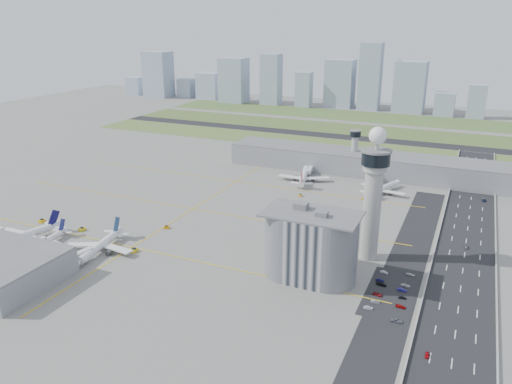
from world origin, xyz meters
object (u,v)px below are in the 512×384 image
at_px(airplane_far_b, 383,185).
at_px(tug_3, 167,227).
at_px(airplane_far_a, 304,172).
at_px(tug_0, 42,221).
at_px(car_lot_3, 381,284).
at_px(car_lot_6, 397,320).
at_px(airplane_near_c, 98,242).
at_px(jet_bridge_near_1, 20,252).
at_px(car_hw_4, 466,171).
at_px(car_lot_5, 384,272).
at_px(car_lot_9, 402,290).
at_px(tug_5, 364,198).
at_px(car_lot_2, 378,294).
at_px(tug_2, 134,250).
at_px(car_hw_1, 466,247).
at_px(car_lot_7, 401,307).
at_px(jet_bridge_near_2, 67,263).
at_px(jet_bridge_far_1, 378,177).
at_px(car_lot_1, 375,302).
at_px(car_lot_8, 402,298).
at_px(car_lot_10, 406,285).
at_px(car_hw_0, 427,355).
at_px(tug_1, 82,229).
at_px(car_lot_4, 380,280).
at_px(car_hw_2, 484,200).
at_px(control_tower, 373,189).
at_px(car_lot_11, 411,275).
at_px(car_lot_0, 368,307).
at_px(secondary_tower, 355,147).
at_px(airplane_near_a, 20,232).
at_px(jet_bridge_far_0, 311,169).
at_px(admin_building, 311,246).
at_px(tug_4, 300,195).

xyz_separation_m(airplane_far_b, tug_3, (-97.99, -110.83, -4.60)).
bearing_deg(airplane_far_a, tug_0, 126.60).
distance_m(car_lot_3, car_lot_6, 27.76).
distance_m(airplane_near_c, jet_bridge_near_1, 37.43).
bearing_deg(car_hw_4, car_lot_5, -94.41).
bearing_deg(car_lot_6, car_lot_9, 6.87).
bearing_deg(tug_5, car_lot_2, -5.75).
xyz_separation_m(tug_2, car_lot_3, (118.97, 17.03, -0.41)).
distance_m(tug_3, car_hw_1, 158.23).
relative_size(tug_0, car_lot_7, 0.88).
xyz_separation_m(jet_bridge_near_2, jet_bridge_far_1, (105.00, 193.00, 0.00)).
height_order(car_lot_1, car_lot_8, car_lot_1).
bearing_deg(airplane_far_b, car_hw_1, -119.98).
height_order(car_lot_10, car_hw_0, car_hw_0).
bearing_deg(car_lot_6, tug_1, 86.66).
relative_size(car_lot_4, car_lot_9, 0.94).
relative_size(tug_3, car_hw_2, 0.68).
distance_m(jet_bridge_far_1, car_lot_3, 152.12).
bearing_deg(car_lot_4, control_tower, 22.22).
bearing_deg(car_lot_4, car_lot_11, -50.42).
distance_m(tug_1, car_lot_0, 161.05).
bearing_deg(car_hw_0, car_lot_4, 116.76).
bearing_deg(car_lot_7, tug_0, 92.37).
bearing_deg(airplane_far_b, secondary_tower, 58.10).
distance_m(tug_1, tug_5, 172.93).
height_order(jet_bridge_far_1, car_lot_5, jet_bridge_far_1).
xyz_separation_m(secondary_tower, airplane_near_a, (-126.07, -198.86, -12.72)).
bearing_deg(jet_bridge_near_1, jet_bridge_far_0, -13.77).
bearing_deg(car_hw_0, jet_bridge_far_1, 104.33).
relative_size(jet_bridge_far_0, tug_3, 4.63).
bearing_deg(jet_bridge_far_0, airplane_far_a, -6.26).
height_order(jet_bridge_near_1, tug_3, jet_bridge_near_1).
bearing_deg(car_hw_2, car_hw_0, -95.94).
distance_m(admin_building, jet_bridge_far_1, 154.50).
bearing_deg(car_hw_0, tug_1, 167.45).
bearing_deg(car_lot_6, tug_0, 87.61).
distance_m(airplane_far_b, tug_1, 191.80).
xyz_separation_m(airplane_far_a, car_lot_6, (90.65, -154.53, -5.48)).
relative_size(airplane_far_b, tug_4, 14.34).
relative_size(jet_bridge_far_0, car_lot_5, 3.94).
bearing_deg(car_lot_11, control_tower, 65.91).
relative_size(jet_bridge_near_2, car_lot_3, 3.12).
bearing_deg(jet_bridge_near_2, jet_bridge_far_0, -5.91).
relative_size(jet_bridge_near_1, car_lot_2, 3.40).
height_order(car_hw_0, car_hw_4, car_hw_4).
distance_m(tug_0, car_lot_3, 191.23).
bearing_deg(car_hw_1, car_lot_7, -115.90).
height_order(jet_bridge_near_2, tug_0, jet_bridge_near_2).
height_order(jet_bridge_near_2, car_hw_2, jet_bridge_near_2).
height_order(car_lot_4, car_lot_8, car_lot_4).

